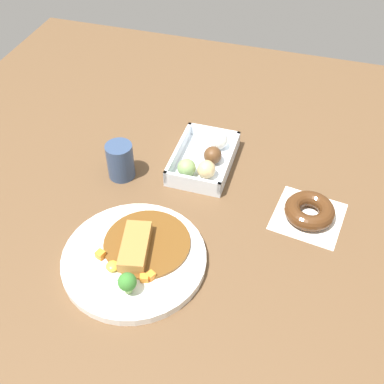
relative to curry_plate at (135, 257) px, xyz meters
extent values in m
plane|color=brown|center=(0.13, -0.10, -0.01)|extent=(1.60, 1.60, 0.00)
cylinder|color=white|center=(0.00, 0.00, 0.00)|extent=(0.29, 0.29, 0.02)
cylinder|color=brown|center=(0.03, -0.01, 0.01)|extent=(0.17, 0.17, 0.01)
cube|color=#A87538|center=(0.01, 0.00, 0.02)|extent=(0.12, 0.07, 0.02)
cylinder|color=white|center=(-0.04, 0.03, 0.01)|extent=(0.06, 0.06, 0.00)
ellipsoid|color=yellow|center=(-0.04, 0.03, 0.02)|extent=(0.03, 0.03, 0.01)
cylinder|color=#8CB766|center=(-0.08, -0.02, 0.01)|extent=(0.01, 0.01, 0.02)
sphere|color=#387A2D|center=(-0.08, -0.02, 0.03)|extent=(0.03, 0.03, 0.03)
cube|color=orange|center=(-0.05, -0.04, 0.01)|extent=(0.02, 0.02, 0.01)
cube|color=orange|center=(-0.04, -0.05, 0.01)|extent=(0.02, 0.02, 0.01)
cube|color=orange|center=(-0.05, -0.04, 0.01)|extent=(0.02, 0.02, 0.01)
cube|color=orange|center=(-0.02, 0.06, 0.01)|extent=(0.02, 0.02, 0.02)
cube|color=silver|center=(0.32, -0.05, -0.01)|extent=(0.20, 0.13, 0.01)
cube|color=silver|center=(0.22, -0.05, 0.01)|extent=(0.01, 0.13, 0.03)
cube|color=silver|center=(0.41, -0.05, 0.01)|extent=(0.01, 0.13, 0.03)
cube|color=silver|center=(0.32, -0.11, 0.01)|extent=(0.20, 0.01, 0.03)
cube|color=silver|center=(0.32, 0.01, 0.01)|extent=(0.20, 0.01, 0.03)
sphere|color=#DBB77A|center=(0.27, -0.07, 0.02)|extent=(0.04, 0.04, 0.04)
sphere|color=brown|center=(0.32, -0.07, 0.02)|extent=(0.04, 0.04, 0.04)
sphere|color=silver|center=(0.38, -0.07, 0.02)|extent=(0.04, 0.04, 0.04)
sphere|color=#84A860|center=(0.26, -0.03, 0.02)|extent=(0.04, 0.04, 0.04)
cube|color=white|center=(0.22, -0.31, -0.01)|extent=(0.16, 0.16, 0.00)
torus|color=#4C2B14|center=(0.22, -0.31, 0.01)|extent=(0.11, 0.11, 0.03)
cylinder|color=#33476B|center=(0.23, 0.12, 0.03)|extent=(0.06, 0.06, 0.09)
camera|label=1|loc=(-0.52, -0.27, 0.75)|focal=44.44mm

